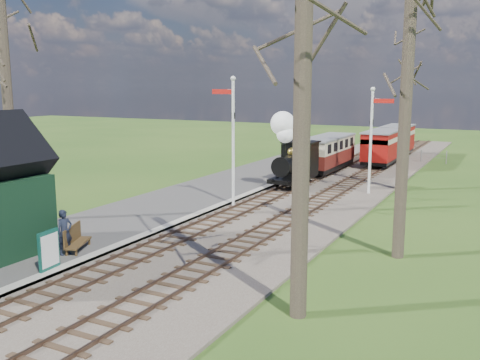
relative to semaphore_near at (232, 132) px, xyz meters
The scene contains 17 objects.
distant_hills 52.33m from the semaphore_near, 87.43° to the left, with size 114.40×48.00×22.02m.
ballast_bed 7.28m from the semaphore_near, 70.97° to the left, with size 8.00×60.00×0.10m, color brown.
track_near 7.00m from the semaphore_near, 82.70° to the left, with size 1.60×60.00×0.15m.
track_far 7.73m from the semaphore_near, 60.68° to the left, with size 1.60×60.00×0.15m.
platform 4.88m from the semaphore_near, 143.78° to the right, with size 5.00×44.00×0.20m, color #474442.
coping_strip 4.07m from the semaphore_near, 102.16° to the right, with size 0.40×44.00×0.21m, color #B2AD9E.
semaphore_near is the anchor object (origin of this frame).
semaphore_far 7.91m from the semaphore_near, 49.40° to the left, with size 1.22×0.24×5.72m.
bare_trees 6.46m from the semaphore_near, 70.39° to the right, with size 15.51×22.39×12.00m.
fence_line 20.26m from the semaphore_near, 86.94° to the left, with size 12.60×0.08×1.00m.
locomotive 6.14m from the semaphore_near, 82.64° to the left, with size 1.69×3.95×4.23m.
coach 12.15m from the semaphore_near, 86.31° to the left, with size 1.98×6.77×2.08m.
red_carriage_a 16.83m from the semaphore_near, 78.36° to the left, with size 1.99×4.93×2.10m.
red_carriage_b 22.21m from the semaphore_near, 81.23° to the left, with size 1.99×4.93×2.10m.
sign_board 11.14m from the semaphore_near, 93.19° to the right, with size 0.18×0.84×1.23m.
bench 9.52m from the semaphore_near, 98.53° to the right, with size 1.00×1.54×0.86m.
person 9.88m from the semaphore_near, 97.69° to the right, with size 0.56×0.37×1.53m, color black.
Camera 1 is at (11.07, -6.03, 5.79)m, focal length 40.00 mm.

